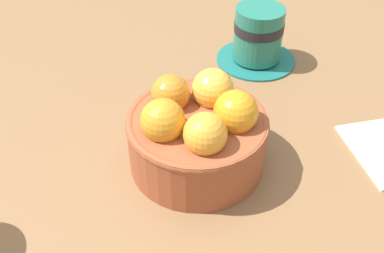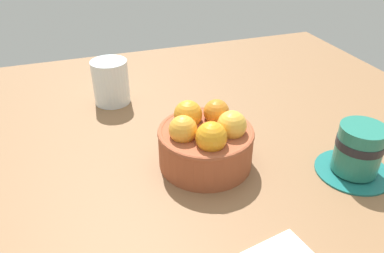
{
  "view_description": "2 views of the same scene",
  "coord_description": "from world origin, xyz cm",
  "views": [
    {
      "loc": [
        -37.48,
        2.02,
        37.1
      ],
      "look_at": [
        -1.64,
        0.64,
        6.77
      ],
      "focal_mm": 42.32,
      "sensor_mm": 36.0,
      "label": 1
    },
    {
      "loc": [
        -18.67,
        -47.48,
        38.56
      ],
      "look_at": [
        -1.59,
        2.2,
        6.21
      ],
      "focal_mm": 35.4,
      "sensor_mm": 36.0,
      "label": 2
    }
  ],
  "objects": [
    {
      "name": "ground_plane",
      "position": [
        0.0,
        0.0,
        -2.32
      ],
      "size": [
        113.09,
        111.52,
        4.64
      ],
      "primitive_type": "cube",
      "color": "brown"
    },
    {
      "name": "water_glass",
      "position": [
        -11.19,
        27.14,
        4.68
      ],
      "size": [
        7.6,
        7.6,
        9.36
      ],
      "primitive_type": "cylinder",
      "color": "silver",
      "rests_on": "ground_plane"
    },
    {
      "name": "coffee_cup",
      "position": [
        21.81,
        -10.07,
        4.08
      ],
      "size": [
        11.99,
        11.99,
        8.55
      ],
      "color": "#1B6A64",
      "rests_on": "ground_plane"
    },
    {
      "name": "terracotta_bowl",
      "position": [
        -0.0,
        -0.04,
        4.53
      ],
      "size": [
        15.56,
        15.56,
        10.16
      ],
      "color": "#9E4C2D",
      "rests_on": "ground_plane"
    }
  ]
}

